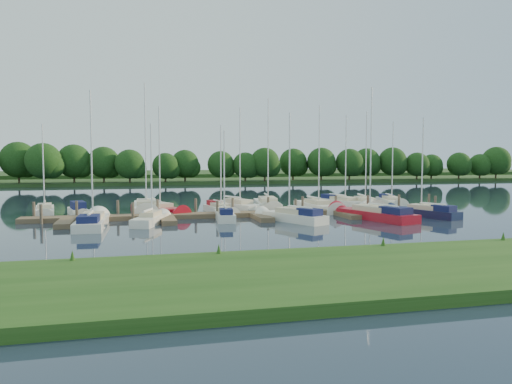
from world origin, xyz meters
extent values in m
plane|color=#1A2835|center=(0.00, 0.00, 0.00)|extent=(260.00, 260.00, 0.00)
cube|color=#1E4614|center=(0.00, -16.00, 0.25)|extent=(90.00, 10.00, 0.50)
cube|color=#4E3A2C|center=(0.00, 8.00, 0.20)|extent=(40.00, 2.00, 0.40)
cube|color=#4E3A2C|center=(-16.00, 5.00, 0.20)|extent=(1.20, 4.00, 0.40)
cube|color=#4E3A2C|center=(-8.00, 5.00, 0.20)|extent=(1.20, 4.00, 0.40)
cube|color=#4E3A2C|center=(0.00, 5.00, 0.20)|extent=(1.20, 4.00, 0.40)
cube|color=#4E3A2C|center=(8.00, 5.00, 0.20)|extent=(1.20, 4.00, 0.40)
cube|color=#4E3A2C|center=(16.00, 5.00, 0.20)|extent=(1.20, 4.00, 0.40)
cylinder|color=#473D33|center=(-19.00, 9.30, 0.60)|extent=(0.24, 0.24, 2.00)
cylinder|color=#473D33|center=(-15.55, 9.30, 0.60)|extent=(0.24, 0.24, 2.00)
cylinder|color=#473D33|center=(-12.09, 9.30, 0.60)|extent=(0.24, 0.24, 2.00)
cylinder|color=#473D33|center=(-8.64, 9.30, 0.60)|extent=(0.24, 0.24, 2.00)
cylinder|color=#473D33|center=(-5.18, 9.30, 0.60)|extent=(0.24, 0.24, 2.00)
cylinder|color=#473D33|center=(-1.73, 9.30, 0.60)|extent=(0.24, 0.24, 2.00)
cylinder|color=#473D33|center=(1.73, 9.30, 0.60)|extent=(0.24, 0.24, 2.00)
cylinder|color=#473D33|center=(5.18, 9.30, 0.60)|extent=(0.24, 0.24, 2.00)
cylinder|color=#473D33|center=(8.64, 9.30, 0.60)|extent=(0.24, 0.24, 2.00)
cylinder|color=#473D33|center=(12.09, 9.30, 0.60)|extent=(0.24, 0.24, 2.00)
cylinder|color=#473D33|center=(15.55, 9.30, 0.60)|extent=(0.24, 0.24, 2.00)
cylinder|color=#473D33|center=(19.00, 9.30, 0.60)|extent=(0.24, 0.24, 2.00)
cylinder|color=#473D33|center=(-18.00, 6.70, 0.60)|extent=(0.24, 0.24, 2.00)
cylinder|color=#473D33|center=(-10.80, 6.70, 0.60)|extent=(0.24, 0.24, 2.00)
cylinder|color=#473D33|center=(-3.60, 6.70, 0.60)|extent=(0.24, 0.24, 2.00)
cylinder|color=#473D33|center=(3.60, 6.70, 0.60)|extent=(0.24, 0.24, 2.00)
cylinder|color=#473D33|center=(10.80, 6.70, 0.60)|extent=(0.24, 0.24, 2.00)
cylinder|color=#473D33|center=(18.00, 6.70, 0.60)|extent=(0.24, 0.24, 2.00)
cube|color=#223C17|center=(0.00, 75.00, 0.30)|extent=(180.00, 30.00, 0.60)
cube|color=#2D4D21|center=(0.00, 100.00, 0.70)|extent=(220.00, 40.00, 1.40)
cylinder|color=#38281C|center=(-33.28, 62.65, 1.19)|extent=(0.36, 0.36, 2.38)
sphere|color=#16330E|center=(-33.28, 62.65, 4.10)|extent=(5.56, 5.56, 5.56)
sphere|color=#16330E|center=(-32.09, 62.85, 3.31)|extent=(3.97, 3.97, 3.97)
cylinder|color=#38281C|center=(-27.06, 62.31, 1.23)|extent=(0.36, 0.36, 2.45)
sphere|color=#16330E|center=(-27.06, 62.31, 4.22)|extent=(5.72, 5.72, 5.72)
sphere|color=#16330E|center=(-25.83, 62.51, 3.41)|extent=(4.09, 4.09, 4.09)
cylinder|color=#38281C|center=(-21.39, 62.23, 1.42)|extent=(0.36, 0.36, 2.84)
sphere|color=#16330E|center=(-21.39, 62.23, 4.89)|extent=(6.62, 6.62, 6.62)
sphere|color=#16330E|center=(-19.97, 62.43, 3.94)|extent=(4.73, 4.73, 4.73)
cylinder|color=#38281C|center=(-14.99, 63.91, 1.32)|extent=(0.36, 0.36, 2.64)
sphere|color=#16330E|center=(-14.99, 63.91, 4.55)|extent=(6.17, 6.17, 6.17)
sphere|color=#16330E|center=(-13.67, 64.11, 3.67)|extent=(4.40, 4.40, 4.40)
cylinder|color=#38281C|center=(-11.74, 63.46, 1.23)|extent=(0.36, 0.36, 2.46)
sphere|color=#16330E|center=(-11.74, 63.46, 4.23)|extent=(5.74, 5.74, 5.74)
sphere|color=#16330E|center=(-10.51, 63.66, 3.41)|extent=(4.10, 4.10, 4.10)
cylinder|color=#38281C|center=(-4.61, 63.24, 1.23)|extent=(0.36, 0.36, 2.46)
sphere|color=#16330E|center=(-4.61, 63.24, 4.23)|extent=(5.73, 5.73, 5.73)
sphere|color=#16330E|center=(-3.38, 63.44, 3.41)|extent=(4.10, 4.10, 4.10)
cylinder|color=#38281C|center=(0.72, 62.61, 1.12)|extent=(0.36, 0.36, 2.25)
sphere|color=#16330E|center=(0.72, 62.61, 3.87)|extent=(5.24, 5.24, 5.24)
sphere|color=#16330E|center=(1.84, 62.81, 3.12)|extent=(3.75, 3.75, 3.75)
cylinder|color=#38281C|center=(4.58, 61.77, 1.37)|extent=(0.36, 0.36, 2.73)
sphere|color=#16330E|center=(4.58, 61.77, 4.70)|extent=(6.37, 6.37, 6.37)
sphere|color=#16330E|center=(5.94, 61.97, 3.79)|extent=(4.55, 4.55, 4.55)
cylinder|color=#38281C|center=(10.23, 60.79, 1.09)|extent=(0.36, 0.36, 2.19)
sphere|color=#16330E|center=(10.23, 60.79, 3.77)|extent=(5.11, 5.11, 5.11)
sphere|color=#16330E|center=(11.33, 60.99, 3.04)|extent=(3.65, 3.65, 3.65)
cylinder|color=#38281C|center=(16.77, 61.76, 1.40)|extent=(0.36, 0.36, 2.80)
sphere|color=#16330E|center=(16.77, 61.76, 4.82)|extent=(6.53, 6.53, 6.53)
sphere|color=#16330E|center=(18.17, 61.96, 3.88)|extent=(4.66, 4.66, 4.66)
cylinder|color=#38281C|center=(21.48, 61.43, 1.28)|extent=(0.36, 0.36, 2.56)
sphere|color=#16330E|center=(21.48, 61.43, 4.41)|extent=(5.98, 5.98, 5.98)
sphere|color=#16330E|center=(22.76, 61.63, 3.56)|extent=(4.27, 4.27, 4.27)
cylinder|color=#38281C|center=(26.23, 61.00, 1.02)|extent=(0.36, 0.36, 2.03)
sphere|color=#16330E|center=(26.23, 61.00, 3.50)|extent=(4.74, 4.74, 4.74)
sphere|color=#16330E|center=(27.25, 61.20, 2.82)|extent=(3.39, 3.39, 3.39)
cylinder|color=#38281C|center=(31.47, 62.45, 1.32)|extent=(0.36, 0.36, 2.64)
sphere|color=#16330E|center=(31.47, 62.45, 4.54)|extent=(6.15, 6.15, 6.15)
sphere|color=#16330E|center=(32.79, 62.65, 3.66)|extent=(4.40, 4.40, 4.40)
cylinder|color=#38281C|center=(38.72, 62.36, 1.33)|extent=(0.36, 0.36, 2.66)
sphere|color=#16330E|center=(38.72, 62.36, 4.59)|extent=(6.22, 6.22, 6.22)
sphere|color=#16330E|center=(40.06, 62.56, 3.70)|extent=(4.44, 4.44, 4.44)
cylinder|color=#38281C|center=(42.75, 62.60, 1.42)|extent=(0.36, 0.36, 2.84)
sphere|color=#16330E|center=(42.75, 62.60, 4.90)|extent=(6.63, 6.63, 6.63)
sphere|color=#16330E|center=(44.18, 62.80, 3.95)|extent=(4.74, 4.74, 4.74)
cylinder|color=#38281C|center=(47.50, 62.26, 1.33)|extent=(0.36, 0.36, 2.67)
sphere|color=#16330E|center=(47.50, 62.26, 4.60)|extent=(6.23, 6.23, 6.23)
sphere|color=#16330E|center=(48.84, 62.46, 3.71)|extent=(4.45, 4.45, 4.45)
cylinder|color=#38281C|center=(54.11, 62.50, 1.37)|extent=(0.36, 0.36, 2.73)
sphere|color=#16330E|center=(54.11, 62.50, 4.71)|extent=(6.37, 6.37, 6.37)
sphere|color=#16330E|center=(55.48, 62.70, 3.79)|extent=(4.55, 4.55, 4.55)
cylinder|color=#38281C|center=(58.83, 62.81, 1.36)|extent=(0.36, 0.36, 2.73)
sphere|color=#16330E|center=(58.83, 62.81, 4.69)|extent=(6.36, 6.36, 6.36)
sphere|color=#16330E|center=(60.19, 63.01, 3.79)|extent=(4.54, 4.54, 4.54)
cylinder|color=#38281C|center=(63.64, 61.10, 1.25)|extent=(0.36, 0.36, 2.50)
sphere|color=#16330E|center=(63.64, 61.10, 4.31)|extent=(5.84, 5.84, 5.84)
sphere|color=#16330E|center=(64.89, 61.30, 3.47)|extent=(4.17, 4.17, 4.17)
cylinder|color=#38281C|center=(70.15, 60.52, 1.32)|extent=(0.36, 0.36, 2.64)
sphere|color=#16330E|center=(70.15, 60.52, 4.54)|extent=(6.15, 6.15, 6.15)
sphere|color=#16330E|center=(71.47, 60.72, 3.66)|extent=(4.40, 4.40, 4.40)
cube|color=white|center=(-18.87, 13.87, 0.15)|extent=(2.44, 5.95, 1.03)
cone|color=white|center=(-18.45, 11.01, 0.15)|extent=(1.09, 2.12, 0.81)
cube|color=#C6B798|center=(-18.83, 13.58, 0.79)|extent=(1.58, 2.75, 0.47)
cylinder|color=silver|center=(-18.79, 13.29, 4.55)|extent=(0.12, 0.12, 7.80)
cylinder|color=silver|center=(-18.95, 14.44, 1.17)|extent=(0.47, 2.59, 0.10)
cylinder|color=white|center=(-18.95, 14.44, 1.17)|extent=(0.53, 2.32, 0.20)
cube|color=white|center=(-15.75, 12.60, 0.15)|extent=(2.41, 4.57, 0.91)
cone|color=white|center=(-15.25, 10.49, 0.15)|extent=(1.00, 1.44, 0.72)
cube|color=#131945|center=(-15.75, 12.60, 0.86)|extent=(1.67, 2.60, 0.82)
cube|color=white|center=(-9.48, 14.55, 0.15)|extent=(2.63, 8.80, 1.17)
cone|color=white|center=(-9.58, 10.18, 0.15)|extent=(1.29, 3.09, 1.22)
cube|color=#C6B798|center=(-9.49, 14.12, 0.91)|extent=(1.92, 3.97, 0.53)
cylinder|color=silver|center=(-9.50, 13.68, 6.65)|extent=(0.12, 0.12, 11.81)
cylinder|color=silver|center=(-9.47, 15.43, 1.33)|extent=(0.18, 3.94, 0.10)
cylinder|color=white|center=(-9.47, 15.43, 1.33)|extent=(0.27, 3.50, 0.20)
cube|color=maroon|center=(-8.57, 12.51, 0.15)|extent=(4.87, 7.21, 1.06)
cone|color=maroon|center=(-7.03, 9.34, 0.15)|extent=(1.97, 2.65, 0.99)
cube|color=#C6B798|center=(-8.42, 12.20, 0.82)|extent=(2.73, 3.50, 0.48)
cylinder|color=silver|center=(-8.26, 11.88, 5.44)|extent=(0.12, 0.12, 9.52)
cylinder|color=silver|center=(-8.88, 13.15, 1.20)|extent=(1.48, 2.90, 0.10)
cylinder|color=white|center=(-8.88, 13.15, 1.20)|extent=(1.42, 2.62, 0.20)
cube|color=white|center=(-2.70, 11.05, 0.15)|extent=(2.39, 5.95, 0.98)
cone|color=white|center=(-2.31, 8.18, 0.15)|extent=(1.08, 2.12, 0.81)
cube|color=#C6B798|center=(-2.66, 10.76, 0.76)|extent=(1.56, 2.75, 0.44)
cube|color=maroon|center=(-2.92, 12.66, 0.85)|extent=(1.36, 1.87, 0.49)
cylinder|color=silver|center=(-2.62, 10.48, 4.53)|extent=(0.12, 0.12, 7.81)
cylinder|color=silver|center=(-2.78, 11.62, 1.11)|extent=(0.45, 2.59, 0.10)
cylinder|color=white|center=(-2.78, 11.62, 1.11)|extent=(0.51, 2.32, 0.20)
cube|color=white|center=(-0.46, 13.82, 0.15)|extent=(4.67, 7.41, 1.11)
cone|color=white|center=(0.95, 10.51, 0.15)|extent=(1.91, 2.71, 1.01)
cube|color=#C6B798|center=(-0.32, 13.49, 0.86)|extent=(2.66, 3.57, 0.51)
cylinder|color=silver|center=(-0.18, 13.16, 5.56)|extent=(0.12, 0.12, 9.71)
cylinder|color=silver|center=(-0.75, 14.48, 1.27)|extent=(1.36, 3.02, 0.10)
cylinder|color=white|center=(-0.75, 14.48, 1.27)|extent=(1.31, 2.72, 0.20)
cube|color=white|center=(2.92, 14.06, 0.15)|extent=(3.38, 8.10, 1.23)
cone|color=white|center=(2.32, 10.18, 0.15)|extent=(1.51, 2.89, 1.10)
cube|color=#C6B798|center=(2.86, 13.67, 0.95)|extent=(2.17, 3.75, 0.56)
cylinder|color=silver|center=(2.80, 13.28, 6.09)|extent=(0.12, 0.12, 10.61)
cylinder|color=silver|center=(3.04, 14.84, 1.40)|extent=(0.64, 3.51, 0.10)
cylinder|color=white|center=(3.04, 14.84, 1.40)|extent=(0.68, 3.14, 0.20)
cube|color=white|center=(7.53, 11.89, 0.15)|extent=(2.39, 7.42, 1.07)
cone|color=white|center=(7.70, 8.23, 0.15)|extent=(1.14, 2.61, 1.03)
cube|color=#C6B798|center=(7.55, 11.52, 0.82)|extent=(1.69, 3.37, 0.48)
cylinder|color=silver|center=(7.56, 11.16, 5.63)|extent=(0.12, 0.12, 9.90)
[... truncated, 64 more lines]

